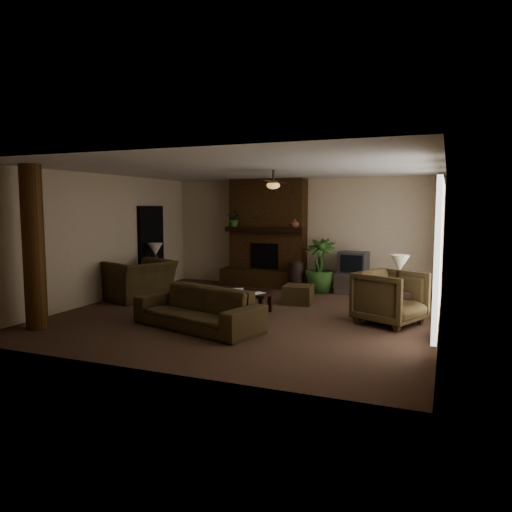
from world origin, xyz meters
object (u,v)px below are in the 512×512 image
at_px(sofa, 198,302).
at_px(side_table_left, 157,281).
at_px(log_column, 34,248).
at_px(coffee_table, 242,294).
at_px(armchair_right, 390,295).
at_px(tv_stand, 355,284).
at_px(side_table_right, 399,304).
at_px(lamp_left, 156,251).
at_px(floor_vase, 296,274).
at_px(floor_plant, 320,277).
at_px(lamp_right, 400,266).
at_px(armchair_left, 139,274).
at_px(ottoman, 298,294).

height_order(sofa, side_table_left, sofa).
height_order(log_column, coffee_table, log_column).
relative_size(log_column, armchair_right, 2.67).
xyz_separation_m(tv_stand, side_table_right, (1.21, -2.17, 0.03)).
bearing_deg(lamp_left, floor_vase, 22.47).
xyz_separation_m(tv_stand, floor_plant, (-0.85, -0.04, 0.12)).
bearing_deg(log_column, armchair_right, 24.63).
distance_m(side_table_left, lamp_right, 5.87).
xyz_separation_m(armchair_right, side_table_right, (0.10, 0.50, -0.25)).
height_order(armchair_left, lamp_left, lamp_left).
relative_size(lamp_left, side_table_right, 1.18).
height_order(armchair_right, coffee_table, armchair_right).
distance_m(armchair_left, armchair_right, 5.52).
bearing_deg(armchair_right, ottoman, 86.11).
xyz_separation_m(armchair_right, floor_plant, (-1.96, 2.64, -0.16)).
relative_size(armchair_right, lamp_left, 1.62).
bearing_deg(coffee_table, armchair_left, 172.76).
relative_size(tv_stand, side_table_left, 1.55).
height_order(lamp_left, side_table_right, lamp_left).
bearing_deg(lamp_right, side_table_right, -84.41).
relative_size(floor_vase, side_table_left, 1.40).
bearing_deg(side_table_right, floor_vase, 141.94).
bearing_deg(ottoman, armchair_left, -165.51).
xyz_separation_m(log_column, lamp_right, (5.72, 3.08, -0.40)).
distance_m(coffee_table, lamp_right, 3.07).
relative_size(coffee_table, floor_vase, 1.56).
relative_size(armchair_left, lamp_left, 2.09).
distance_m(armchair_right, floor_plant, 3.29).
relative_size(sofa, armchair_left, 1.74).
height_order(log_column, side_table_left, log_column).
height_order(armchair_right, side_table_right, armchair_right).
distance_m(armchair_left, side_table_left, 1.04).
xyz_separation_m(armchair_left, floor_plant, (3.55, 2.41, -0.23)).
relative_size(coffee_table, ottoman, 2.00).
xyz_separation_m(tv_stand, lamp_left, (-4.61, -1.44, 0.75)).
xyz_separation_m(coffee_table, side_table_right, (2.94, 0.62, -0.10)).
bearing_deg(armchair_right, tv_stand, 47.39).
height_order(log_column, sofa, log_column).
xyz_separation_m(armchair_right, lamp_left, (-5.72, 1.23, 0.48)).
height_order(log_column, side_table_right, log_column).
bearing_deg(armchair_left, sofa, 74.57).
xyz_separation_m(armchair_right, coffee_table, (-2.84, -0.11, -0.15)).
xyz_separation_m(log_column, armchair_right, (5.62, 2.58, -0.87)).
relative_size(ottoman, tv_stand, 0.71).
relative_size(sofa, floor_plant, 1.81).
bearing_deg(side_table_left, floor_plant, 21.14).
distance_m(log_column, floor_plant, 6.45).
bearing_deg(floor_vase, lamp_left, -157.53).
height_order(coffee_table, side_table_left, side_table_left).
bearing_deg(coffee_table, tv_stand, 58.23).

